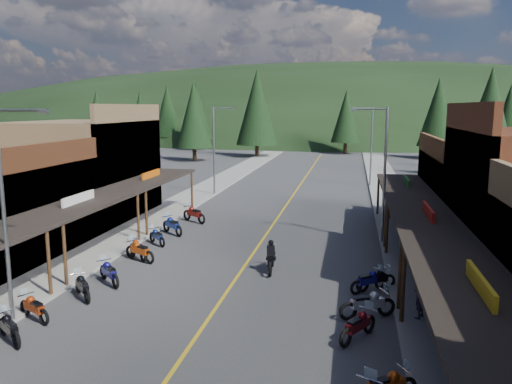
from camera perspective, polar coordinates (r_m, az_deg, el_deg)
The scene contains 37 objects.
ground at distance 23.58m, azimuth -2.52°, elevation -10.17°, with size 220.00×220.00×0.00m, color #38383A.
centerline at distance 42.64m, azimuth 3.72°, elevation -1.14°, with size 0.15×90.00×0.01m, color gold.
sidewalk_west at distance 44.54m, azimuth -7.45°, elevation -0.65°, with size 3.40×94.00×0.15m, color gray.
sidewalk_east at distance 42.46m, azimuth 15.46°, elevation -1.43°, with size 3.40×94.00×0.15m, color gray.
shop_west_3 at distance 38.22m, azimuth -18.97°, elevation 2.42°, with size 10.90×10.20×8.20m.
shop_east_3 at distance 34.40m, azimuth 25.17°, elevation -0.39°, with size 10.90×10.20×6.20m.
streetlight_0 at distance 20.06m, azimuth -26.61°, elevation -1.53°, with size 2.16×0.18×8.00m.
streetlight_1 at distance 45.36m, azimuth -4.67°, elevation 5.18°, with size 2.16×0.18×8.00m.
streetlight_2 at distance 29.83m, azimuth 14.23°, elevation 2.57°, with size 2.16×0.18×8.00m.
streetlight_3 at distance 51.71m, azimuth 12.90°, elevation 5.52°, with size 2.16×0.18×8.00m.
ridge_hill at distance 156.85m, azimuth 9.07°, elevation 6.65°, with size 310.00×140.00×60.00m, color black.
pine_0 at distance 95.01m, azimuth -17.68°, elevation 8.32°, with size 5.04×5.04×11.00m.
pine_1 at distance 96.11m, azimuth -6.85°, elevation 9.17°, with size 5.88×5.88×12.50m.
pine_2 at distance 81.00m, azimuth 0.11°, elevation 9.68°, with size 6.72×6.72×14.00m.
pine_3 at distance 87.58m, azimuth 10.25°, elevation 8.54°, with size 5.04×5.04×11.00m.
pine_4 at distance 82.56m, azimuth 20.07°, elevation 8.58°, with size 5.88×5.88×12.50m.
pine_7 at distance 104.42m, azimuth -10.08°, elevation 9.12°, with size 5.88×5.88×12.50m.
pine_8 at distance 67.33m, azimuth -13.03°, elevation 7.72°, with size 4.48×4.48×10.00m.
pine_9 at distance 69.19m, azimuth 26.92°, elevation 7.31°, with size 4.93×4.93×10.80m.
pine_10 at distance 75.24m, azimuth -7.12°, elevation 8.69°, with size 5.38×5.38×11.60m.
pine_11 at distance 61.38m, azimuth 25.14°, elevation 8.02°, with size 5.82×5.82×12.40m.
bike_west_4 at distance 19.65m, azimuth -26.39°, elevation -13.64°, with size 0.65×1.96×1.12m, color black, non-canonical shape.
bike_west_5 at distance 21.10m, azimuth -24.05°, elevation -11.87°, with size 0.65×1.94×1.11m, color #9C2D0B, non-canonical shape.
bike_west_6 at distance 22.63m, azimuth -19.24°, elevation -10.06°, with size 0.67×2.00×1.14m, color black, non-canonical shape.
bike_west_7 at distance 23.97m, azimuth -16.45°, elevation -8.70°, with size 0.71×2.12×1.21m, color navy, non-canonical shape.
bike_west_8 at distance 26.99m, azimuth -13.16°, elevation -6.46°, with size 0.72×2.16×1.24m, color #B7420D, non-canonical shape.
bike_west_9 at distance 27.46m, azimuth -13.37°, elevation -6.25°, with size 0.69×2.07×1.18m, color #CB440E, non-canonical shape.
bike_west_10 at distance 29.95m, azimuth -11.25°, elevation -4.93°, with size 0.63×1.90×1.09m, color navy, non-canonical shape.
bike_west_11 at distance 32.18m, azimuth -9.55°, elevation -3.67°, with size 0.76×2.27×1.30m, color navy, non-canonical shape.
bike_west_12 at distance 35.30m, azimuth -7.10°, elevation -2.40°, with size 0.77×2.30×1.31m, color maroon, non-canonical shape.
bike_east_5 at distance 18.18m, azimuth 11.59°, elevation -14.56°, with size 0.70×2.09×1.20m, color maroon, non-canonical shape.
bike_east_6 at distance 19.94m, azimuth 12.64°, elevation -12.23°, with size 0.75×2.25×1.29m, color #AAABB0, non-canonical shape.
bike_east_7 at distance 22.66m, azimuth 12.75°, elevation -9.75°, with size 0.65×1.96×1.12m, color navy, non-canonical shape.
bike_east_8 at distance 22.93m, azimuth 13.56°, elevation -9.55°, with size 0.65×1.95×1.11m, color black, non-canonical shape.
rider_on_bike at distance 24.72m, azimuth 1.78°, elevation -7.59°, with size 0.90×2.23×1.66m.
pedestrian_east_a at distance 20.04m, azimuth 18.27°, elevation -11.03°, with size 0.68×0.45×1.87m, color #262233.
pedestrian_east_b at distance 36.91m, azimuth 15.18°, elevation -1.51°, with size 0.88×0.51×1.80m, color brown.
Camera 1 is at (5.20, -21.56, 8.01)m, focal length 35.00 mm.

